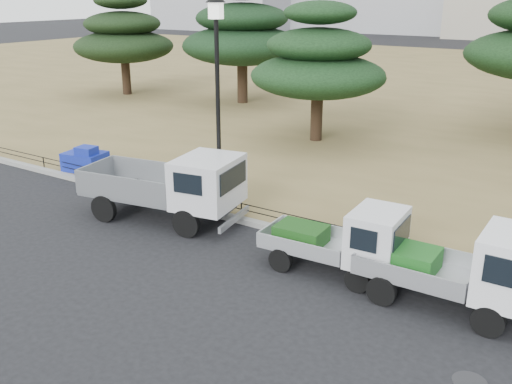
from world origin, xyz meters
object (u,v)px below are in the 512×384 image
Objects in this scene: truck_kei_front at (343,240)px; truck_kei_rear at (463,268)px; street_lamp at (217,68)px; tarp_pile at (85,160)px; truck_large at (170,184)px.

truck_kei_rear reaches higher than truck_kei_front.
street_lamp is 7.54m from tarp_pile.
truck_large is 3.56m from street_lamp.
tarp_pile is at bearing 176.01° from street_lamp.
truck_large reaches higher than tarp_pile.
street_lamp is (0.85, 1.28, 3.22)m from truck_large.
truck_large is 1.47× the size of truck_kei_front.
truck_large is at bearing -123.60° from street_lamp.
truck_kei_front is at bearing 177.55° from truck_kei_rear.
street_lamp reaches higher than truck_kei_rear.
truck_kei_rear is at bearing -8.89° from tarp_pile.
truck_large is 1.34× the size of truck_kei_rear.
street_lamp is 3.88× the size of tarp_pile.
street_lamp is (-7.57, 1.74, 3.39)m from truck_kei_rear.
street_lamp is at bearing 47.25° from truck_large.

